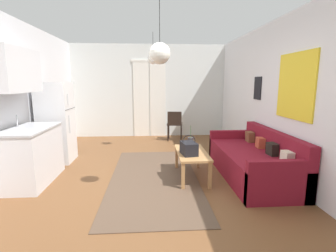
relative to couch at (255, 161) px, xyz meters
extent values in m
cube|color=brown|center=(-1.82, -0.36, -0.32)|extent=(5.05, 8.19, 0.10)
cube|color=silver|center=(-1.82, 3.48, 1.07)|extent=(4.65, 0.10, 2.68)
cube|color=white|center=(-2.05, 3.42, 0.82)|extent=(0.46, 0.02, 2.18)
cube|color=white|center=(-1.57, 3.42, 0.82)|extent=(0.46, 0.02, 2.18)
cube|color=white|center=(-1.81, 3.42, 1.94)|extent=(1.02, 0.03, 0.06)
cube|color=silver|center=(0.46, -0.36, 1.07)|extent=(0.10, 7.79, 2.68)
cube|color=yellow|center=(0.39, -0.34, 1.28)|extent=(0.02, 0.95, 0.99)
cube|color=black|center=(0.39, 0.98, 1.22)|extent=(0.02, 0.30, 0.46)
cube|color=green|center=(-4.03, 0.26, 1.49)|extent=(0.02, 0.32, 0.40)
cube|color=brown|center=(-1.73, 0.05, -0.27)|extent=(1.45, 3.11, 0.01)
cube|color=maroon|center=(-0.08, 0.00, -0.05)|extent=(0.93, 2.11, 0.45)
cube|color=maroon|center=(0.31, 0.00, 0.13)|extent=(0.15, 2.11, 0.79)
cube|color=maroon|center=(-0.08, -1.00, 0.04)|extent=(0.93, 0.11, 0.61)
cube|color=maroon|center=(-0.08, 1.00, 0.04)|extent=(0.93, 0.11, 0.61)
cube|color=beige|center=(0.17, -0.67, 0.27)|extent=(0.13, 0.19, 0.19)
cube|color=black|center=(0.17, -0.23, 0.28)|extent=(0.14, 0.21, 0.20)
cube|color=#B74C33|center=(0.17, 0.22, 0.27)|extent=(0.14, 0.19, 0.19)
cube|color=brown|center=(0.17, 0.69, 0.28)|extent=(0.14, 0.20, 0.20)
cube|color=#B27F4C|center=(-1.09, 0.04, 0.16)|extent=(0.49, 1.03, 0.04)
cube|color=#B27F4C|center=(-1.30, -0.43, -0.06)|extent=(0.05, 0.05, 0.42)
cube|color=#B27F4C|center=(-0.88, -0.43, -0.06)|extent=(0.05, 0.05, 0.42)
cube|color=#B27F4C|center=(-1.30, 0.52, -0.06)|extent=(0.05, 0.05, 0.42)
cube|color=#B27F4C|center=(-0.88, 0.52, -0.06)|extent=(0.05, 0.05, 0.42)
cylinder|color=#2D2D33|center=(-1.06, 0.37, 0.26)|extent=(0.11, 0.11, 0.17)
cylinder|color=#477F42|center=(-1.06, 0.37, 0.46)|extent=(0.01, 0.01, 0.22)
cube|color=black|center=(-1.16, -0.11, 0.28)|extent=(0.27, 0.36, 0.20)
torus|color=black|center=(-1.16, -0.11, 0.40)|extent=(0.21, 0.01, 0.21)
cube|color=white|center=(-3.67, 1.11, 0.53)|extent=(0.58, 0.62, 1.61)
cube|color=#4C4C51|center=(-3.38, 1.11, 0.81)|extent=(0.01, 0.59, 0.01)
cylinder|color=#B7BABF|center=(-3.36, 0.94, 1.01)|extent=(0.02, 0.02, 0.23)
cylinder|color=#B7BABF|center=(-3.36, 0.94, 0.52)|extent=(0.02, 0.02, 0.35)
cube|color=silver|center=(-3.68, 0.02, 0.16)|extent=(0.57, 1.16, 0.87)
cube|color=#B7BABF|center=(-3.68, 0.02, 0.61)|extent=(0.60, 1.19, 0.03)
cube|color=#999BA0|center=(-3.68, 0.11, 0.57)|extent=(0.36, 0.40, 0.10)
cylinder|color=#B7BABF|center=(-3.91, 0.11, 0.73)|extent=(0.02, 0.02, 0.20)
cube|color=silver|center=(-3.81, 0.02, 1.51)|extent=(0.32, 1.04, 0.67)
cylinder|color=black|center=(-0.91, 2.98, -0.05)|extent=(0.03, 0.03, 0.45)
cylinder|color=black|center=(-1.27, 3.03, -0.05)|extent=(0.03, 0.03, 0.45)
cylinder|color=black|center=(-0.96, 2.64, -0.05)|extent=(0.03, 0.03, 0.45)
cylinder|color=black|center=(-1.31, 2.69, -0.05)|extent=(0.03, 0.03, 0.45)
cube|color=black|center=(-1.11, 2.83, 0.19)|extent=(0.47, 0.46, 0.04)
cube|color=black|center=(-1.14, 2.65, 0.37)|extent=(0.38, 0.08, 0.35)
cylinder|color=black|center=(-1.65, -0.70, 2.12)|extent=(0.01, 0.01, 0.58)
sphere|color=white|center=(-1.65, -0.70, 1.70)|extent=(0.27, 0.27, 0.27)
cylinder|color=black|center=(-1.71, 1.73, 2.19)|extent=(0.01, 0.01, 0.45)
sphere|color=white|center=(-1.71, 1.73, 1.85)|extent=(0.24, 0.24, 0.24)
camera|label=1|loc=(-1.77, -3.97, 1.34)|focal=26.59mm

